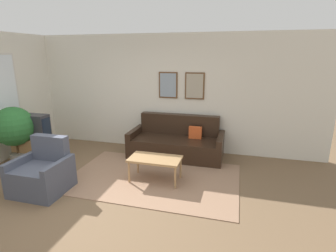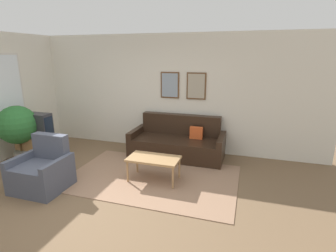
{
  "view_description": "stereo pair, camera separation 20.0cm",
  "coord_description": "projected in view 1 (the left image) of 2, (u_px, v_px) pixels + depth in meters",
  "views": [
    {
      "loc": [
        2.05,
        -3.17,
        2.24
      ],
      "look_at": [
        0.73,
        1.71,
        0.85
      ],
      "focal_mm": 28.0,
      "sensor_mm": 36.0,
      "label": 1
    },
    {
      "loc": [
        2.24,
        -3.11,
        2.24
      ],
      "look_at": [
        0.73,
        1.71,
        0.85
      ],
      "focal_mm": 28.0,
      "sensor_mm": 36.0,
      "label": 2
    }
  ],
  "objects": [
    {
      "name": "potted_plant_tall",
      "position": [
        14.0,
        128.0,
        5.27
      ],
      "size": [
        0.79,
        0.79,
        1.23
      ],
      "color": "slate",
      "rests_on": "ground_plane"
    },
    {
      "name": "tv_stand",
      "position": [
        37.0,
        150.0,
        5.6
      ],
      "size": [
        0.83,
        0.48,
        0.54
      ],
      "color": "olive",
      "rests_on": "ground_plane"
    },
    {
      "name": "wall_back",
      "position": [
        150.0,
        93.0,
        6.26
      ],
      "size": [
        8.0,
        0.09,
        2.7
      ],
      "color": "silver",
      "rests_on": "ground_plane"
    },
    {
      "name": "coffee_table",
      "position": [
        155.0,
        160.0,
        4.7
      ],
      "size": [
        0.93,
        0.51,
        0.44
      ],
      "color": "#A87F51",
      "rests_on": "ground_plane"
    },
    {
      "name": "couch",
      "position": [
        177.0,
        143.0,
        5.92
      ],
      "size": [
        2.07,
        0.9,
        0.9
      ],
      "color": "black",
      "rests_on": "ground_plane"
    },
    {
      "name": "ground_plane",
      "position": [
        94.0,
        204.0,
        4.06
      ],
      "size": [
        16.0,
        16.0,
        0.0
      ],
      "primitive_type": "plane",
      "color": "brown"
    },
    {
      "name": "area_rug",
      "position": [
        154.0,
        178.0,
        4.9
      ],
      "size": [
        3.11,
        2.0,
        0.01
      ],
      "color": "#937056",
      "rests_on": "ground_plane"
    },
    {
      "name": "tv",
      "position": [
        33.0,
        126.0,
        5.46
      ],
      "size": [
        0.66,
        0.28,
        0.5
      ],
      "color": "#2D2D33",
      "rests_on": "tv_stand"
    },
    {
      "name": "potted_plant_by_window",
      "position": [
        31.0,
        136.0,
        5.69
      ],
      "size": [
        0.55,
        0.55,
        0.82
      ],
      "color": "#383D42",
      "rests_on": "ground_plane"
    },
    {
      "name": "potted_plant_small",
      "position": [
        37.0,
        133.0,
        5.84
      ],
      "size": [
        0.55,
        0.55,
        0.84
      ],
      "color": "#935638",
      "rests_on": "ground_plane"
    },
    {
      "name": "armchair",
      "position": [
        43.0,
        174.0,
        4.39
      ],
      "size": [
        0.83,
        0.76,
        0.9
      ],
      "rotation": [
        0.0,
        0.0,
        0.04
      ],
      "color": "#474C5B",
      "rests_on": "ground_plane"
    }
  ]
}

